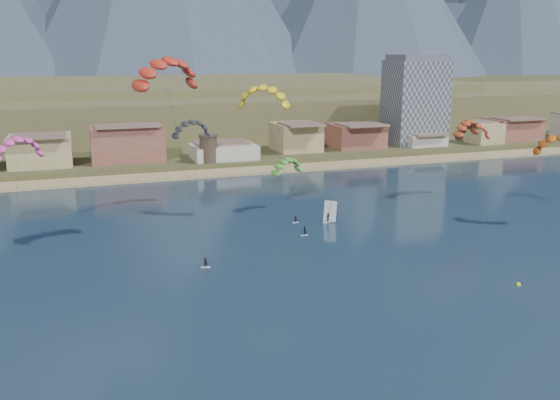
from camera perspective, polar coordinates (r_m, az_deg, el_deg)
name	(u,v)px	position (r m, az deg, el deg)	size (l,w,h in m)	color
ground	(361,334)	(77.63, 7.87, -12.71)	(2400.00, 2400.00, 0.00)	black
beach	(198,174)	(174.04, -7.93, 2.50)	(2200.00, 12.00, 0.90)	tan
land	(109,88)	(623.34, -16.20, 10.35)	(2200.00, 900.00, 4.00)	#4E482A
foothills	(192,105)	(300.11, -8.49, 9.03)	(940.00, 210.00, 18.00)	brown
town	(51,147)	(185.66, -21.24, 4.84)	(400.00, 24.00, 12.00)	beige
apartment_tower	(415,100)	(223.41, 12.93, 9.38)	(20.00, 16.00, 32.00)	gray
watchtower	(208,148)	(181.65, -6.93, 4.98)	(5.82, 5.82, 8.60)	#47382D
kitesurfer_red	(166,68)	(104.01, -10.93, 12.37)	(13.95, 17.25, 35.48)	silver
kitesurfer_yellow	(264,93)	(120.71, -1.60, 10.25)	(12.01, 17.33, 30.28)	silver
kitesurfer_green	(287,164)	(129.67, 0.67, 3.54)	(8.93, 12.19, 14.16)	silver
distant_kite_pink	(17,144)	(114.97, -24.04, 4.94)	(10.20, 7.98, 21.89)	#262626
distant_kite_dark	(191,126)	(135.42, -8.57, 7.11)	(9.90, 6.71, 21.59)	#262626
distant_kite_orange	(474,129)	(151.50, 18.19, 6.56)	(9.62, 6.57, 19.72)	#262626
distant_kite_red	(467,125)	(146.71, 17.64, 6.92)	(9.55, 7.38, 20.97)	#262626
windsurfer	(329,215)	(124.63, 4.75, -1.50)	(2.61, 2.88, 4.48)	silver
buoy	(518,285)	(98.70, 22.02, -7.58)	(0.71, 0.71, 0.71)	yellow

